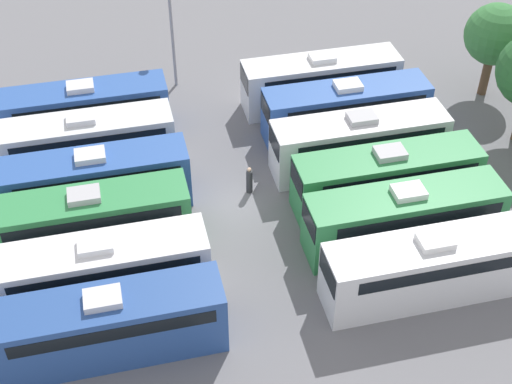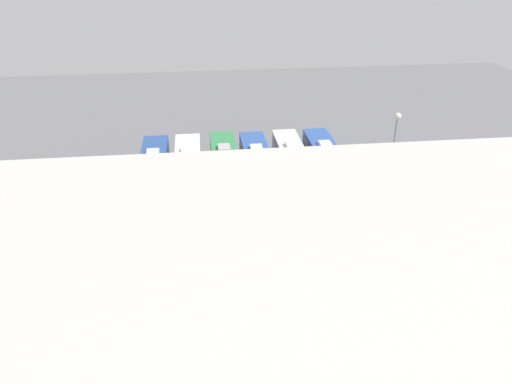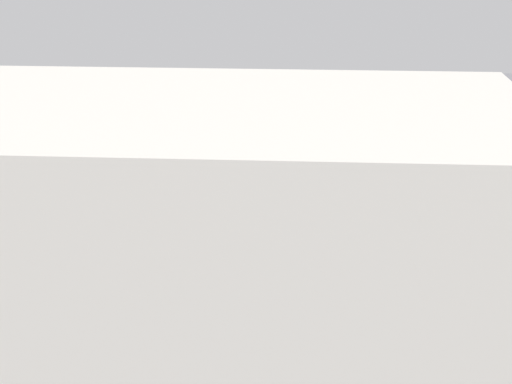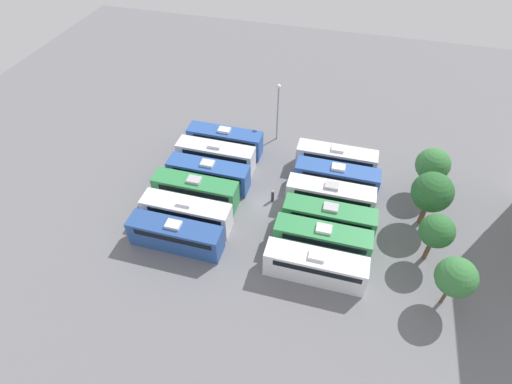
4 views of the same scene
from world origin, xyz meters
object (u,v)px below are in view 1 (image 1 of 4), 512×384
(bus_2, at_px, (95,180))
(bus_11, at_px, (430,266))
(bus_0, at_px, (85,110))
(bus_1, at_px, (86,142))
(bus_6, at_px, (321,80))
(light_pole, at_px, (170,7))
(bus_3, at_px, (90,220))
(tree_0, at_px, (495,35))
(bus_10, at_px, (405,217))
(bus_4, at_px, (101,270))
(bus_7, at_px, (346,109))
(bus_8, at_px, (360,142))
(bus_5, at_px, (109,324))
(worker_person, at_px, (249,181))
(bus_9, at_px, (387,177))

(bus_2, relative_size, bus_11, 1.00)
(bus_0, xyz_separation_m, bus_11, (17.26, 15.26, 0.00))
(bus_1, xyz_separation_m, bus_6, (-3.39, 15.35, 0.00))
(bus_6, height_order, light_pole, light_pole)
(bus_3, distance_m, bus_6, 18.57)
(bus_6, bearing_deg, tree_0, 83.36)
(bus_10, bearing_deg, tree_0, 138.48)
(bus_6, xyz_separation_m, bus_10, (13.67, 0.21, 0.00))
(bus_3, xyz_separation_m, tree_0, (-8.93, 26.67, 2.59))
(bus_10, distance_m, bus_11, 3.56)
(bus_2, height_order, light_pole, light_pole)
(bus_4, xyz_separation_m, bus_10, (-0.21, 15.39, 0.00))
(bus_7, height_order, light_pole, light_pole)
(bus_0, relative_size, bus_3, 1.00)
(bus_8, relative_size, bus_10, 1.00)
(bus_11, bearing_deg, bus_5, -90.02)
(bus_6, bearing_deg, bus_10, 0.88)
(bus_0, distance_m, light_pole, 8.70)
(bus_4, height_order, light_pole, light_pole)
(bus_0, relative_size, bus_1, 1.00)
(bus_1, distance_m, bus_11, 20.69)
(tree_0, bearing_deg, bus_11, -34.91)
(bus_4, height_order, bus_10, same)
(bus_0, bearing_deg, tree_0, 87.11)
(bus_6, bearing_deg, bus_5, -41.20)
(bus_4, bearing_deg, light_pole, 161.48)
(bus_0, height_order, bus_11, same)
(bus_8, xyz_separation_m, worker_person, (0.82, -6.78, -1.02))
(bus_0, distance_m, bus_11, 23.04)
(worker_person, distance_m, tree_0, 19.27)
(bus_4, distance_m, bus_6, 20.56)
(bus_5, distance_m, bus_8, 18.35)
(worker_person, bearing_deg, bus_7, 120.80)
(bus_1, xyz_separation_m, bus_5, (13.83, 0.27, 0.00))
(bus_3, bearing_deg, tree_0, 108.51)
(bus_7, bearing_deg, tree_0, 102.01)
(bus_2, height_order, bus_9, same)
(bus_4, relative_size, light_pole, 1.17)
(worker_person, bearing_deg, light_pole, -169.18)
(bus_11, bearing_deg, bus_9, 176.17)
(bus_1, xyz_separation_m, bus_10, (10.28, 15.56, 0.00))
(bus_5, xyz_separation_m, bus_8, (-10.23, 15.24, 0.00))
(bus_2, relative_size, tree_0, 1.59)
(light_pole, xyz_separation_m, tree_0, (5.90, 20.15, -1.42))
(bus_3, height_order, worker_person, bus_3)
(bus_8, distance_m, tree_0, 12.65)
(bus_4, xyz_separation_m, bus_9, (-3.43, 15.67, 0.00))
(bus_1, bearing_deg, bus_9, 66.00)
(bus_3, xyz_separation_m, bus_4, (3.65, 0.33, 0.00))
(bus_4, height_order, bus_9, same)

